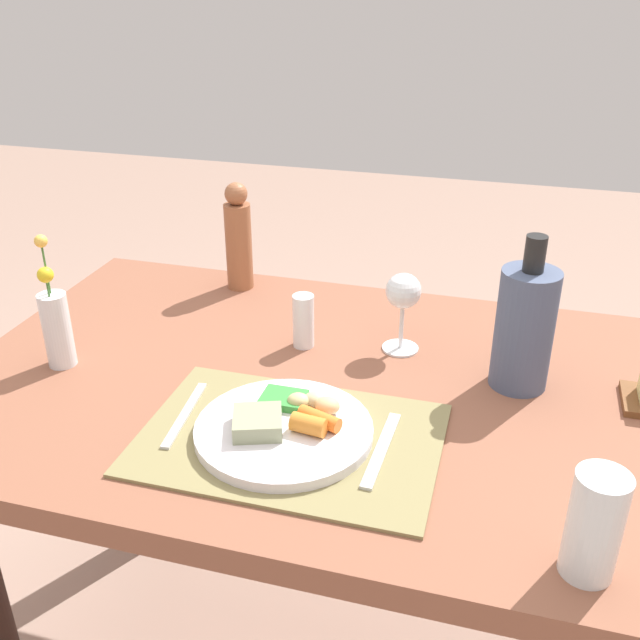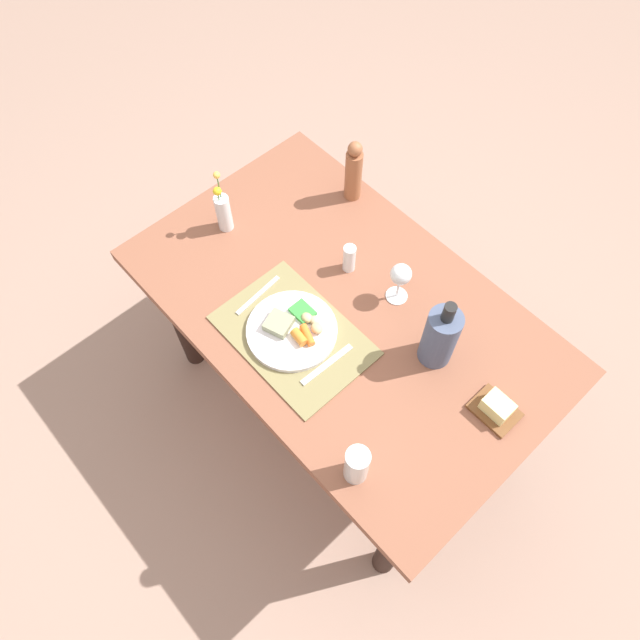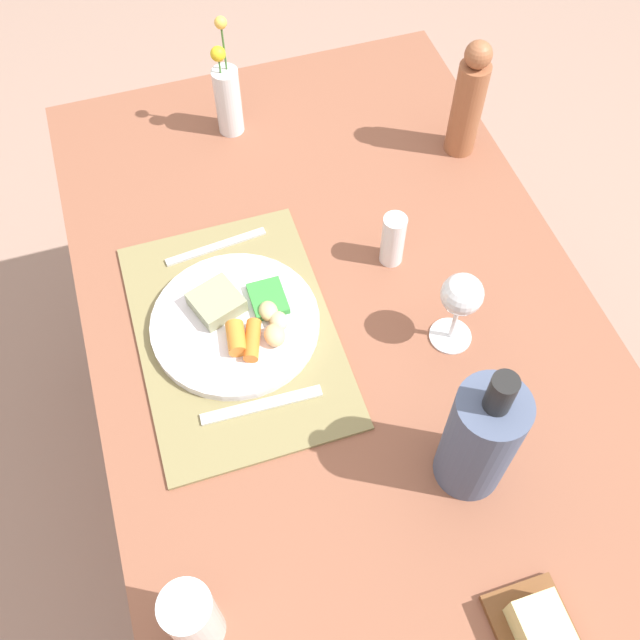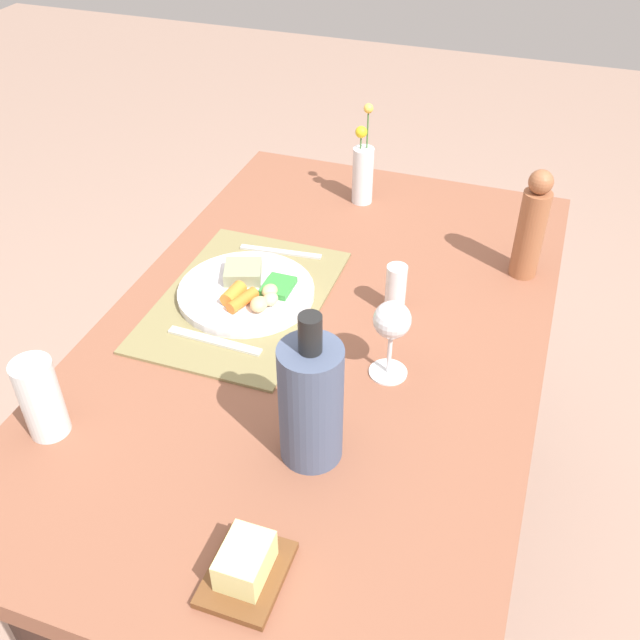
# 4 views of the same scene
# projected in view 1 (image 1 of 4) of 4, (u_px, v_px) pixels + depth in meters

# --- Properties ---
(dining_table) EXTENTS (1.35, 0.83, 0.75)m
(dining_table) POSITION_uv_depth(u_px,v_px,m) (338.00, 441.00, 1.31)
(dining_table) COLOR brown
(dining_table) RESTS_ON ground_plane
(placemat) EXTENTS (0.46, 0.31, 0.01)m
(placemat) POSITION_uv_depth(u_px,v_px,m) (290.00, 439.00, 1.11)
(placemat) COLOR olive
(placemat) RESTS_ON dining_table
(dinner_plate) EXTENTS (0.27, 0.27, 0.05)m
(dinner_plate) POSITION_uv_depth(u_px,v_px,m) (285.00, 427.00, 1.11)
(dinner_plate) COLOR white
(dinner_plate) RESTS_ON placemat
(fork) EXTENTS (0.03, 0.18, 0.00)m
(fork) POSITION_uv_depth(u_px,v_px,m) (185.00, 414.00, 1.16)
(fork) COLOR silver
(fork) RESTS_ON placemat
(knife) EXTENTS (0.02, 0.19, 0.00)m
(knife) POSITION_uv_depth(u_px,v_px,m) (382.00, 449.00, 1.08)
(knife) COLOR silver
(knife) RESTS_ON placemat
(water_tumbler) EXTENTS (0.06, 0.06, 0.14)m
(water_tumbler) POSITION_uv_depth(u_px,v_px,m) (593.00, 531.00, 0.85)
(water_tumbler) COLOR silver
(water_tumbler) RESTS_ON dining_table
(pepper_mill) EXTENTS (0.06, 0.06, 0.24)m
(pepper_mill) POSITION_uv_depth(u_px,v_px,m) (238.00, 239.00, 1.57)
(pepper_mill) COLOR #9C5C3A
(pepper_mill) RESTS_ON dining_table
(cooler_bottle) EXTENTS (0.10, 0.10, 0.27)m
(cooler_bottle) POSITION_uv_depth(u_px,v_px,m) (525.00, 327.00, 1.21)
(cooler_bottle) COLOR #495572
(cooler_bottle) RESTS_ON dining_table
(flower_vase) EXTENTS (0.05, 0.05, 0.25)m
(flower_vase) POSITION_uv_depth(u_px,v_px,m) (56.00, 324.00, 1.28)
(flower_vase) COLOR silver
(flower_vase) RESTS_ON dining_table
(salt_shaker) EXTENTS (0.04, 0.04, 0.10)m
(salt_shaker) POSITION_uv_depth(u_px,v_px,m) (303.00, 321.00, 1.36)
(salt_shaker) COLOR white
(salt_shaker) RESTS_ON dining_table
(wine_glass) EXTENTS (0.07, 0.07, 0.15)m
(wine_glass) POSITION_uv_depth(u_px,v_px,m) (403.00, 295.00, 1.32)
(wine_glass) COLOR white
(wine_glass) RESTS_ON dining_table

